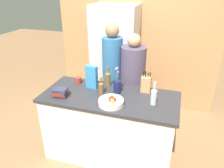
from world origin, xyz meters
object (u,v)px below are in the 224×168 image
(knife_block, at_px, (146,84))
(bottle_oil, at_px, (108,78))
(cereal_box, at_px, (92,77))
(person_at_sink, at_px, (112,72))
(flower_vase, at_px, (117,85))
(book_stack, at_px, (60,92))
(bottle_wine, at_px, (101,87))
(person_in_blue, at_px, (132,80))
(refrigerator, at_px, (115,61))
(bottle_vinegar, at_px, (154,96))
(coffee_mug, at_px, (78,80))
(fruit_bowl, at_px, (111,101))

(knife_block, xyz_separation_m, bottle_oil, (-0.53, 0.03, -0.00))
(bottle_oil, bearing_deg, cereal_box, -141.17)
(cereal_box, bearing_deg, person_at_sink, 76.29)
(flower_vase, height_order, book_stack, flower_vase)
(cereal_box, relative_size, bottle_wine, 1.38)
(bottle_wine, relative_size, person_in_blue, 0.14)
(cereal_box, height_order, bottle_wine, cereal_box)
(refrigerator, xyz_separation_m, bottle_oil, (0.18, -0.94, 0.08))
(knife_block, height_order, bottle_vinegar, knife_block)
(book_stack, height_order, bottle_oil, bottle_oil)
(coffee_mug, height_order, bottle_oil, bottle_oil)
(refrigerator, distance_m, flower_vase, 1.18)
(refrigerator, relative_size, person_in_blue, 1.20)
(knife_block, xyz_separation_m, cereal_box, (-0.71, -0.11, 0.05))
(flower_vase, distance_m, person_in_blue, 0.55)
(flower_vase, relative_size, book_stack, 1.75)
(coffee_mug, bearing_deg, refrigerator, 76.35)
(coffee_mug, relative_size, book_stack, 0.53)
(bottle_wine, bearing_deg, book_stack, -154.99)
(coffee_mug, xyz_separation_m, person_at_sink, (0.37, 0.44, -0.00))
(coffee_mug, height_order, person_in_blue, person_in_blue)
(fruit_bowl, xyz_separation_m, bottle_vinegar, (0.47, 0.16, 0.07))
(bottle_vinegar, distance_m, person_at_sink, 1.01)
(fruit_bowl, relative_size, book_stack, 1.48)
(cereal_box, bearing_deg, bottle_oil, 38.83)
(person_in_blue, bearing_deg, cereal_box, -155.97)
(book_stack, distance_m, person_at_sink, 0.95)
(refrigerator, height_order, bottle_wine, refrigerator)
(refrigerator, xyz_separation_m, fruit_bowl, (0.38, -1.42, 0.02))
(person_at_sink, bearing_deg, flower_vase, -42.69)
(cereal_box, distance_m, coffee_mug, 0.28)
(bottle_vinegar, xyz_separation_m, person_at_sink, (-0.72, 0.70, -0.07))
(cereal_box, distance_m, person_at_sink, 0.54)
(fruit_bowl, height_order, person_at_sink, person_at_sink)
(refrigerator, relative_size, cereal_box, 6.08)
(fruit_bowl, xyz_separation_m, knife_block, (0.33, 0.45, 0.07))
(fruit_bowl, bearing_deg, flower_vase, 93.26)
(flower_vase, xyz_separation_m, cereal_box, (-0.36, 0.04, 0.05))
(knife_block, bearing_deg, flower_vase, -157.00)
(flower_vase, bearing_deg, knife_block, 23.00)
(bottle_vinegar, bearing_deg, bottle_wine, 174.65)
(knife_block, bearing_deg, person_in_blue, 124.62)
(book_stack, xyz_separation_m, person_at_sink, (0.41, 0.85, -0.01))
(bottle_wine, relative_size, person_at_sink, 0.13)
(person_in_blue, bearing_deg, book_stack, -154.90)
(bottle_oil, distance_m, person_at_sink, 0.38)
(refrigerator, height_order, fruit_bowl, refrigerator)
(flower_vase, distance_m, coffee_mug, 0.62)
(bottle_oil, xyz_separation_m, bottle_wine, (-0.00, -0.26, -0.02))
(flower_vase, bearing_deg, fruit_bowl, -86.74)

